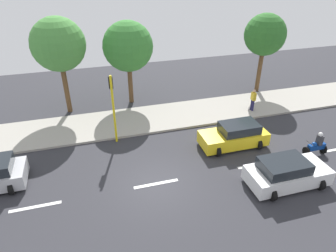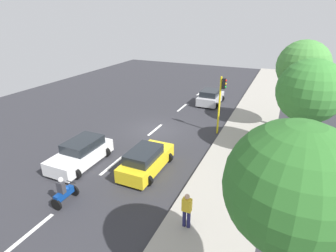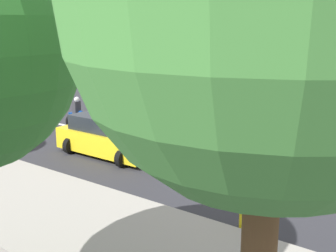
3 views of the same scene
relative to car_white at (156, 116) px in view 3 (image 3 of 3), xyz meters
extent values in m
cube|color=#2D2D33|center=(1.85, 6.53, -0.76)|extent=(40.00, 60.00, 0.10)
cube|color=#9E998E|center=(8.85, 6.53, -0.64)|extent=(4.00, 60.00, 0.15)
cube|color=white|center=(1.85, -5.47, -0.71)|extent=(0.20, 2.40, 0.01)
cube|color=white|center=(1.85, 0.53, -0.71)|extent=(0.20, 2.40, 0.01)
cube|color=white|center=(1.85, 6.53, -0.71)|extent=(0.20, 2.40, 0.01)
cube|color=white|center=(0.00, -0.08, -0.15)|extent=(1.91, 4.26, 0.80)
cube|color=#1E2328|center=(0.00, 0.26, 0.53)|extent=(1.60, 2.38, 0.56)
cylinder|color=black|center=(0.84, -1.49, -0.39)|extent=(0.64, 0.22, 0.64)
cylinder|color=black|center=(-0.84, -1.49, -0.39)|extent=(0.64, 0.22, 0.64)
cylinder|color=black|center=(0.84, 1.32, -0.39)|extent=(0.64, 0.22, 0.64)
cylinder|color=black|center=(-0.84, 1.32, -0.39)|extent=(0.64, 0.22, 0.64)
cube|color=yellow|center=(4.09, 0.98, -0.15)|extent=(1.75, 4.17, 0.80)
cube|color=#1E2328|center=(4.09, 0.64, 0.53)|extent=(1.47, 2.34, 0.56)
cylinder|color=black|center=(3.33, 2.35, -0.39)|extent=(0.64, 0.22, 0.64)
cylinder|color=black|center=(4.86, 2.35, -0.39)|extent=(0.64, 0.22, 0.64)
cylinder|color=black|center=(3.33, -0.40, -0.39)|extent=(0.64, 0.22, 0.64)
cylinder|color=black|center=(4.86, -0.40, -0.39)|extent=(0.64, 0.22, 0.64)
cylinder|color=black|center=(1.82, -2.72, -0.41)|extent=(0.60, 0.10, 0.60)
cylinder|color=black|center=(1.82, -3.92, -0.41)|extent=(0.60, 0.10, 0.60)
cube|color=navy|center=(1.82, -3.37, -0.16)|extent=(0.28, 1.10, 0.36)
sphere|color=navy|center=(1.82, -3.17, 0.02)|extent=(0.32, 0.32, 0.32)
cylinder|color=black|center=(1.82, -2.82, 0.19)|extent=(0.55, 0.04, 0.04)
cube|color=#333338|center=(1.82, -3.47, 0.29)|extent=(0.36, 0.24, 0.60)
sphere|color=silver|center=(1.82, -3.42, 0.69)|extent=(0.26, 0.26, 0.26)
cylinder|color=yellow|center=(6.60, 7.96, 1.54)|extent=(0.14, 0.14, 4.50)
cube|color=black|center=(6.82, 7.96, 3.29)|extent=(0.24, 0.24, 0.76)
sphere|color=red|center=(6.94, 7.96, 3.53)|extent=(0.16, 0.16, 0.16)
sphere|color=#F2A50C|center=(6.94, 7.96, 3.29)|extent=(0.16, 0.16, 0.16)
sphere|color=green|center=(6.94, 7.96, 3.05)|extent=(0.16, 0.16, 0.16)
camera|label=1|loc=(-10.16, 9.35, 9.93)|focal=32.30mm
camera|label=2|loc=(10.87, -11.13, 8.03)|focal=28.57mm
camera|label=3|loc=(15.58, 12.50, 4.24)|focal=46.67mm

